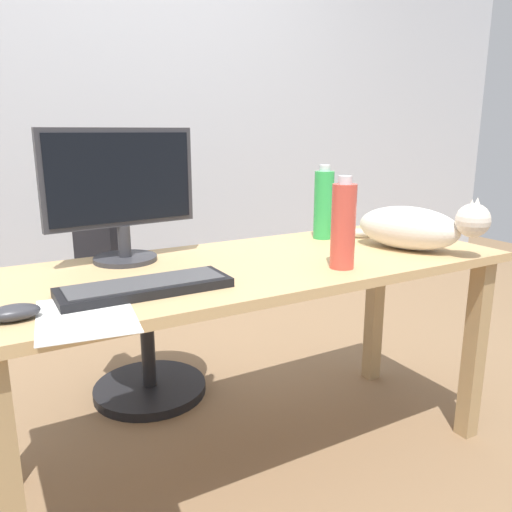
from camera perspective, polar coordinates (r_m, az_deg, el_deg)
The scene contains 11 objects.
ground_plane at distance 1.92m, azimuth -0.08°, elevation -21.76°, with size 8.00×8.00×0.00m, color #846647.
back_wall at distance 2.99m, azimuth -15.28°, elevation 16.91°, with size 6.00×0.04×2.60m, color silver.
desk at distance 1.64m, azimuth -0.09°, elevation -3.99°, with size 1.66×0.65×0.72m.
office_chair at distance 2.17m, azimuth -13.47°, elevation -6.05°, with size 0.49×0.48×0.91m.
monitor at distance 1.63m, azimuth -14.92°, elevation 7.16°, with size 0.48×0.20×0.42m.
keyboard at distance 1.34m, azimuth -12.33°, elevation -3.42°, with size 0.44×0.15×0.03m.
cat at distance 1.84m, azimuth 17.40°, elevation 3.13°, with size 0.30×0.58×0.20m.
computer_mouse at distance 1.24m, azimuth -25.57°, elevation -5.76°, with size 0.11×0.06×0.04m, color #333338.
paper_sheet at distance 1.21m, azimuth -18.60°, elevation -6.37°, with size 0.21×0.30×0.00m, color white.
water_bottle at distance 1.54m, azimuth 9.79°, elevation 3.41°, with size 0.07×0.07×0.28m.
spray_bottle at distance 1.96m, azimuth 7.62°, elevation 5.79°, with size 0.07×0.07×0.28m.
Camera 1 is at (-0.77, -1.36, 1.12)m, focal length 35.57 mm.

